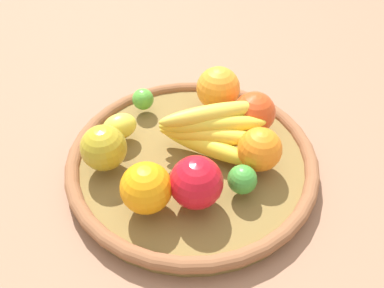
# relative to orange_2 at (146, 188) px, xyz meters

# --- Properties ---
(ground_plane) EXTENTS (2.40, 2.40, 0.00)m
(ground_plane) POSITION_rel_orange_2_xyz_m (0.11, -0.06, -0.08)
(ground_plane) COLOR #946A50
(ground_plane) RESTS_ON ground
(basket) EXTENTS (0.43, 0.43, 0.04)m
(basket) POSITION_rel_orange_2_xyz_m (0.11, -0.06, -0.06)
(basket) COLOR brown
(basket) RESTS_ON ground_plane
(orange_2) EXTENTS (0.08, 0.08, 0.08)m
(orange_2) POSITION_rel_orange_2_xyz_m (0.00, 0.00, 0.00)
(orange_2) COLOR orange
(orange_2) RESTS_ON basket
(banana_bunch) EXTENTS (0.13, 0.18, 0.07)m
(banana_bunch) POSITION_rel_orange_2_xyz_m (0.13, -0.09, -0.00)
(banana_bunch) COLOR yellow
(banana_bunch) RESTS_ON basket
(apple_2) EXTENTS (0.08, 0.08, 0.07)m
(apple_2) POSITION_rel_orange_2_xyz_m (0.18, -0.16, -0.00)
(apple_2) COLOR #CF461B
(apple_2) RESTS_ON basket
(lime_0) EXTENTS (0.06, 0.06, 0.05)m
(lime_0) POSITION_rel_orange_2_xyz_m (0.04, -0.14, -0.02)
(lime_0) COLOR green
(lime_0) RESTS_ON basket
(apple_0) EXTENTS (0.08, 0.08, 0.07)m
(apple_0) POSITION_rel_orange_2_xyz_m (0.08, 0.08, -0.00)
(apple_0) COLOR #AD9923
(apple_0) RESTS_ON basket
(orange_1) EXTENTS (0.09, 0.09, 0.07)m
(orange_1) POSITION_rel_orange_2_xyz_m (0.09, -0.17, -0.00)
(orange_1) COLOR orange
(orange_1) RESTS_ON basket
(apple_1) EXTENTS (0.11, 0.11, 0.08)m
(apple_1) POSITION_rel_orange_2_xyz_m (0.01, -0.07, 0.00)
(apple_1) COLOR red
(apple_1) RESTS_ON basket
(lime_1) EXTENTS (0.05, 0.05, 0.04)m
(lime_1) POSITION_rel_orange_2_xyz_m (0.23, 0.04, -0.02)
(lime_1) COLOR #53A938
(lime_1) RESTS_ON basket
(lemon_0) EXTENTS (0.07, 0.07, 0.04)m
(lemon_0) POSITION_rel_orange_2_xyz_m (0.15, 0.07, -0.02)
(lemon_0) COLOR yellow
(lemon_0) RESTS_ON basket
(orange_0) EXTENTS (0.11, 0.11, 0.08)m
(orange_0) POSITION_rel_orange_2_xyz_m (0.24, -0.10, 0.00)
(orange_0) COLOR orange
(orange_0) RESTS_ON basket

